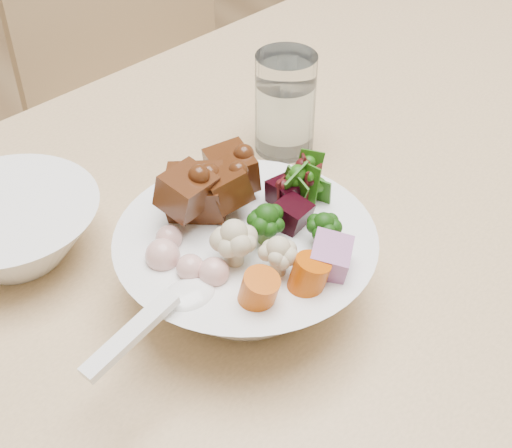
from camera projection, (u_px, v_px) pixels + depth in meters
name	position (u px, v px, depth m)	size (l,w,h in m)	color
dining_table	(410.00, 236.00, 0.78)	(1.60, 1.06, 0.70)	#DDB682
chair_far	(156.00, 107.00, 1.27)	(0.40, 0.40, 0.86)	tan
food_bowl	(246.00, 258.00, 0.60)	(0.22, 0.22, 0.12)	white
soup_spoon	(175.00, 305.00, 0.52)	(0.12, 0.05, 0.02)	white
water_glass	(285.00, 107.00, 0.76)	(0.06, 0.06, 0.11)	white
side_bowl	(13.00, 230.00, 0.64)	(0.16, 0.16, 0.05)	white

